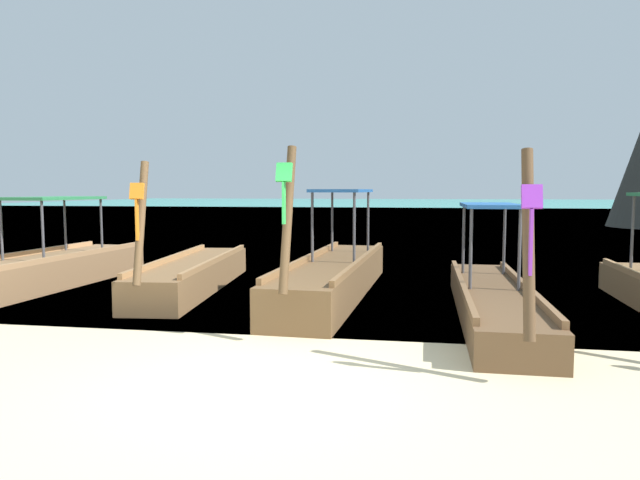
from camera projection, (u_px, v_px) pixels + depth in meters
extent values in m
plane|color=beige|center=(257.00, 383.00, 5.96)|extent=(120.00, 120.00, 0.00)
plane|color=#2DB29E|center=(404.00, 207.00, 66.75)|extent=(120.00, 120.00, 0.00)
cube|color=olive|center=(30.00, 275.00, 11.37)|extent=(1.56, 6.54, 0.61)
cube|color=#AF7F52|center=(2.00, 257.00, 11.46)|extent=(0.32, 5.97, 0.10)
cube|color=#AF7F52|center=(57.00, 258.00, 11.21)|extent=(0.32, 5.97, 0.10)
cylinder|color=#4C4C51|center=(1.00, 231.00, 11.22)|extent=(0.05, 0.05, 1.17)
cylinder|color=#4C4C51|center=(43.00, 231.00, 11.04)|extent=(0.05, 0.05, 1.17)
cylinder|color=#4C4C51|center=(65.00, 225.00, 13.12)|extent=(0.05, 0.05, 1.17)
cylinder|color=#4C4C51|center=(101.00, 225.00, 12.93)|extent=(0.05, 0.05, 1.17)
cube|color=#2D844C|center=(54.00, 198.00, 12.03)|extent=(1.19, 2.19, 0.06)
cube|color=brown|center=(194.00, 275.00, 11.55)|extent=(1.56, 5.38, 0.56)
cube|color=#9F7246|center=(170.00, 259.00, 11.55)|extent=(0.57, 4.87, 0.10)
cube|color=#9F7246|center=(217.00, 259.00, 11.49)|extent=(0.57, 4.87, 0.10)
cylinder|color=brown|center=(141.00, 223.00, 8.72)|extent=(0.18, 0.59, 1.87)
cube|color=orange|center=(137.00, 191.00, 8.56)|extent=(0.21, 0.14, 0.25)
cube|color=orange|center=(137.00, 220.00, 8.58)|extent=(0.04, 0.08, 0.61)
cube|color=brown|center=(335.00, 278.00, 10.89)|extent=(1.42, 6.45, 0.64)
cube|color=brown|center=(308.00, 258.00, 10.97)|extent=(0.35, 5.89, 0.10)
cube|color=brown|center=(362.00, 259.00, 10.75)|extent=(0.35, 5.89, 0.10)
cylinder|color=brown|center=(288.00, 219.00, 7.57)|extent=(0.15, 0.61, 1.94)
cube|color=green|center=(284.00, 172.00, 7.37)|extent=(0.21, 0.13, 0.25)
cube|color=green|center=(284.00, 203.00, 7.38)|extent=(0.03, 0.08, 0.54)
cylinder|color=#4C4C51|center=(312.00, 227.00, 10.74)|extent=(0.05, 0.05, 1.29)
cylinder|color=#4C4C51|center=(354.00, 228.00, 10.57)|extent=(0.05, 0.05, 1.29)
cylinder|color=#4C4C51|center=(332.00, 222.00, 12.61)|extent=(0.05, 0.05, 1.29)
cylinder|color=#4C4C51|center=(368.00, 222.00, 12.44)|extent=(0.05, 0.05, 1.29)
cube|color=#235BA3|center=(342.00, 191.00, 11.53)|extent=(1.05, 2.16, 0.06)
cube|color=brown|center=(493.00, 303.00, 9.03)|extent=(1.09, 5.82, 0.45)
cube|color=brown|center=(462.00, 284.00, 9.09)|extent=(0.14, 5.34, 0.10)
cube|color=brown|center=(525.00, 286.00, 8.92)|extent=(0.14, 5.34, 0.10)
cylinder|color=brown|center=(528.00, 243.00, 5.98)|extent=(0.13, 0.61, 1.98)
cube|color=purple|center=(532.00, 197.00, 5.82)|extent=(0.20, 0.12, 0.25)
cube|color=purple|center=(531.00, 242.00, 5.84)|extent=(0.03, 0.08, 0.68)
cylinder|color=#4C4C51|center=(471.00, 249.00, 8.87)|extent=(0.05, 0.05, 1.24)
cylinder|color=#4C4C51|center=(520.00, 250.00, 8.75)|extent=(0.05, 0.05, 1.24)
cylinder|color=#4C4C51|center=(464.00, 240.00, 10.58)|extent=(0.05, 0.05, 1.24)
cylinder|color=#4C4C51|center=(504.00, 240.00, 10.45)|extent=(0.05, 0.05, 1.24)
cube|color=#235BA3|center=(490.00, 205.00, 9.61)|extent=(0.89, 1.95, 0.06)
cylinder|color=#4C4C51|center=(632.00, 234.00, 10.39)|extent=(0.05, 0.05, 1.35)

